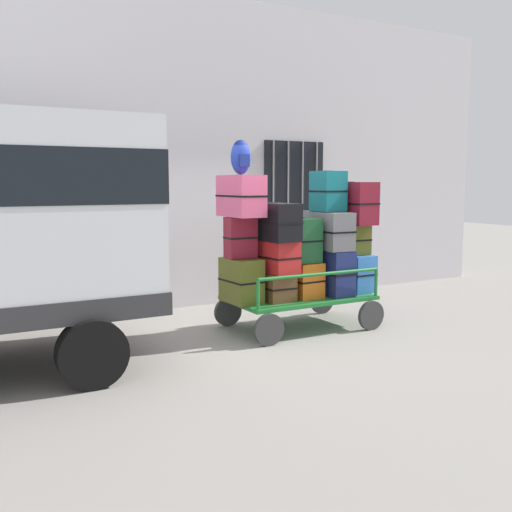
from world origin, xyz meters
TOP-DOWN VIEW (x-y plane):
  - ground_plane at (0.00, 0.00)m, footprint 40.00×40.00m
  - building_wall at (0.01, 2.23)m, footprint 12.00×0.38m
  - luggage_cart at (0.45, 0.03)m, footprint 2.04×1.23m
  - cart_railing at (0.45, 0.03)m, footprint 1.92×1.09m
  - suitcase_left_bottom at (-0.45, 0.03)m, footprint 0.42×0.61m
  - suitcase_left_middle at (-0.45, 0.05)m, footprint 0.40×0.28m
  - suitcase_left_top at (-0.45, 0.03)m, footprint 0.39×0.74m
  - suitcase_midleft_bottom at (0.00, 0.05)m, footprint 0.39×0.80m
  - suitcase_midleft_middle at (0.00, 0.05)m, footprint 0.46×0.93m
  - suitcase_midleft_top at (0.00, 0.00)m, footprint 0.41×0.92m
  - suitcase_center_bottom at (0.45, 0.01)m, footprint 0.44×0.70m
  - suitcase_center_middle at (0.45, 0.01)m, footprint 0.39×0.58m
  - suitcase_midright_bottom at (0.90, -0.00)m, footprint 0.41×0.90m
  - suitcase_midright_middle at (0.90, 0.02)m, footprint 0.42×0.93m
  - suitcase_midright_top at (0.90, -0.01)m, footprint 0.41×0.43m
  - suitcase_right_bottom at (1.35, 0.00)m, footprint 0.41×0.72m
  - suitcase_right_middle at (1.35, 0.03)m, footprint 0.40×0.52m
  - suitcase_right_top at (1.35, 0.07)m, footprint 0.41×0.86m
  - backpack at (-0.47, -0.00)m, footprint 0.27×0.22m

SIDE VIEW (x-z plane):
  - ground_plane at x=0.00m, z-range 0.00..0.00m
  - luggage_cart at x=0.45m, z-range 0.14..0.60m
  - suitcase_midleft_bottom at x=0.00m, z-range 0.46..0.84m
  - suitcase_center_bottom at x=0.45m, z-range 0.46..0.94m
  - suitcase_right_bottom at x=1.35m, z-range 0.46..1.00m
  - suitcase_left_bottom at x=-0.45m, z-range 0.46..1.04m
  - suitcase_midright_bottom at x=0.90m, z-range 0.46..1.09m
  - cart_railing at x=0.45m, z-range 0.58..0.98m
  - suitcase_midleft_middle at x=0.00m, z-range 0.84..1.26m
  - suitcase_right_middle at x=1.35m, z-range 1.00..1.43m
  - suitcase_center_middle at x=0.45m, z-range 0.94..1.55m
  - suitcase_left_middle at x=-0.45m, z-range 1.04..1.59m
  - suitcase_midright_middle at x=0.90m, z-range 1.09..1.62m
  - suitcase_midleft_top at x=0.00m, z-range 1.26..1.76m
  - suitcase_right_top at x=1.35m, z-range 1.43..2.04m
  - suitcase_left_top at x=-0.45m, z-range 1.59..2.13m
  - suitcase_midright_top at x=0.90m, z-range 1.62..2.19m
  - backpack at x=-0.47m, z-range 2.13..2.57m
  - building_wall at x=0.01m, z-range 0.00..5.00m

